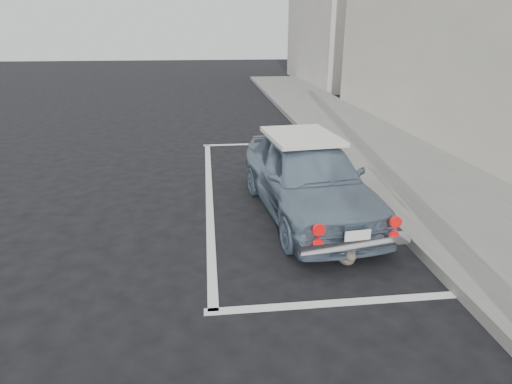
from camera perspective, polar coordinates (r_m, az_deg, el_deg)
ground at (r=5.22m, az=4.31°, el=-11.73°), size 80.00×80.00×0.00m
sidewalk at (r=7.99m, az=24.65°, el=-1.09°), size 2.80×40.00×0.15m
building_far at (r=25.39m, az=10.87°, el=23.22°), size 3.50×10.00×8.00m
pline_rear at (r=4.92m, az=11.33°, el=-14.25°), size 3.00×0.12×0.01m
pline_front at (r=11.25m, az=0.70°, el=6.45°), size 3.00×0.12×0.01m
pline_side at (r=7.83m, az=-6.26°, el=-0.23°), size 0.12×7.00×0.01m
retro_coupe at (r=6.79m, az=6.89°, el=2.13°), size 1.87×3.85×1.26m
cat at (r=5.60m, az=11.92°, el=-8.24°), size 0.26×0.50×0.27m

